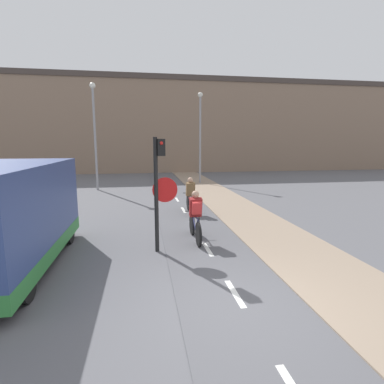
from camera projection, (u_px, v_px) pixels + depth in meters
ground_plane at (243, 308)px, 5.39m from camera, size 120.00×120.00×0.00m
bike_lane at (243, 307)px, 5.40m from camera, size 2.36×60.00×0.02m
sidewalk_strip at (361, 296)px, 5.77m from camera, size 2.40×60.00×0.05m
building_row_background at (158, 126)px, 31.35m from camera, size 60.00×5.20×9.41m
traffic_light_pole at (159, 182)px, 7.92m from camera, size 0.67×0.25×3.09m
street_lamp_far at (94, 125)px, 18.35m from camera, size 0.36×0.36×6.53m
street_lamp_sidewalk at (200, 128)px, 21.40m from camera, size 0.36×0.36×6.47m
cyclist_near at (195, 218)px, 8.97m from camera, size 0.46×1.84×1.54m
cyclist_far at (190, 197)px, 12.57m from camera, size 0.46×1.79×1.53m
van at (4, 219)px, 6.88m from camera, size 2.17×5.18×2.47m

